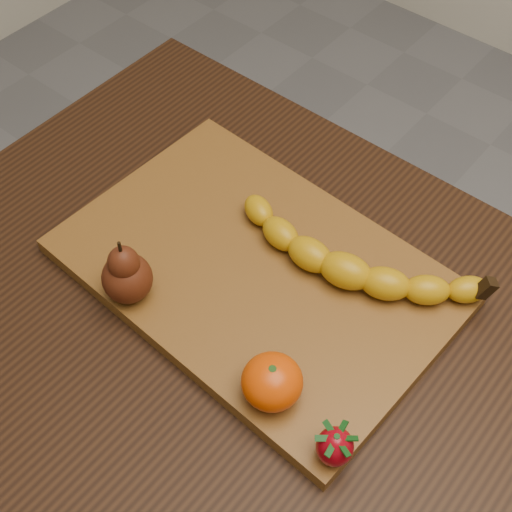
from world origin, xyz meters
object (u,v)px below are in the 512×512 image
Objects in this scene: cutting_board at (256,271)px; mandarin at (272,382)px; pear at (125,269)px; table at (276,394)px.

mandarin is at bearing -42.37° from cutting_board.
cutting_board is 0.16m from pear.
cutting_board is at bearing 135.11° from mandarin.
table is 0.15m from cutting_board.
table is at bearing 121.21° from mandarin.
mandarin is (0.03, -0.05, 0.14)m from table.
pear is 1.41× the size of mandarin.
table is at bearing -34.67° from cutting_board.
pear is 0.21m from mandarin.
pear is (-0.17, -0.06, 0.16)m from table.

